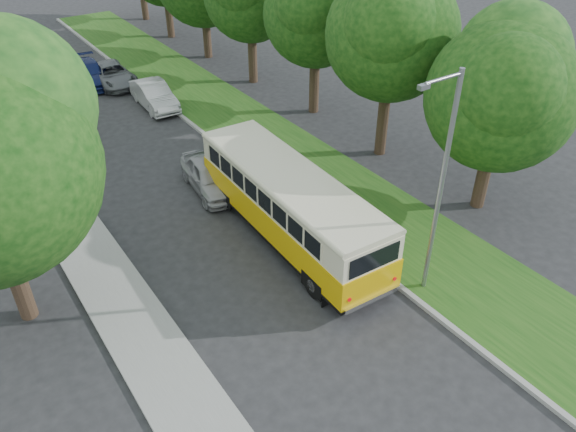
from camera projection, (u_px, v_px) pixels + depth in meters
ground at (283, 295)px, 19.53m from camera, size 120.00×120.00×0.00m
curb at (287, 199)px, 24.58m from camera, size 0.20×70.00×0.15m
grass_verge at (329, 183)px, 25.68m from camera, size 4.50×70.00×0.13m
sidewalk at (99, 268)px, 20.65m from camera, size 2.20×70.00×0.12m
treeline at (142, 1)px, 29.91m from camera, size 24.27×41.91×9.46m
lamppost_near at (440, 183)px, 17.34m from camera, size 1.71×0.16×8.00m
lamppost_far at (4, 74)px, 25.89m from camera, size 1.71×0.16×7.50m
warning_sign at (45, 153)px, 24.60m from camera, size 0.56×0.10×2.50m
vintage_bus at (290, 207)px, 21.45m from camera, size 2.96×10.15×2.99m
car_silver at (210, 176)px, 24.93m from camera, size 2.24×4.44×1.45m
car_white at (154, 95)px, 32.60m from camera, size 1.75×4.49×1.46m
car_blue at (90, 73)px, 35.71m from camera, size 2.35×4.93×1.39m
car_grey at (112, 74)px, 35.62m from camera, size 2.22×4.77×1.32m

